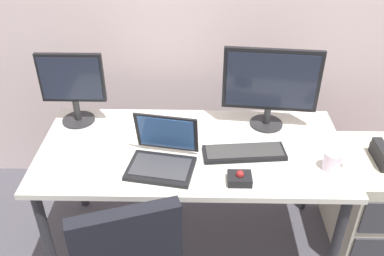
{
  "coord_description": "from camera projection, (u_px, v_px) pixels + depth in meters",
  "views": [
    {
      "loc": [
        0.03,
        -1.73,
        1.98
      ],
      "look_at": [
        0.0,
        0.0,
        0.83
      ],
      "focal_mm": 39.12,
      "sensor_mm": 36.0,
      "label": 1
    }
  ],
  "objects": [
    {
      "name": "ground_plane",
      "position": [
        192.0,
        241.0,
        2.54
      ],
      "size": [
        8.0,
        8.0,
        0.0
      ],
      "primitive_type": "plane",
      "color": "#46444D"
    },
    {
      "name": "desk",
      "position": [
        192.0,
        159.0,
        2.19
      ],
      "size": [
        1.56,
        0.74,
        0.71
      ],
      "color": "silver",
      "rests_on": "ground"
    },
    {
      "name": "file_cabinet",
      "position": [
        375.0,
        201.0,
        2.39
      ],
      "size": [
        0.42,
        0.53,
        0.61
      ],
      "color": "beige",
      "rests_on": "ground"
    },
    {
      "name": "monitor_main",
      "position": [
        271.0,
        84.0,
        2.18
      ],
      "size": [
        0.5,
        0.18,
        0.45
      ],
      "color": "#262628",
      "rests_on": "desk"
    },
    {
      "name": "monitor_side",
      "position": [
        72.0,
        85.0,
        2.23
      ],
      "size": [
        0.35,
        0.18,
        0.41
      ],
      "color": "#262628",
      "rests_on": "desk"
    },
    {
      "name": "keyboard",
      "position": [
        244.0,
        153.0,
        2.09
      ],
      "size": [
        0.42,
        0.17,
        0.03
      ],
      "color": "black",
      "rests_on": "desk"
    },
    {
      "name": "laptop",
      "position": [
        163.0,
        155.0,
        2.0
      ],
      "size": [
        0.35,
        0.32,
        0.24
      ],
      "color": "black",
      "rests_on": "desk"
    },
    {
      "name": "trackball_mouse",
      "position": [
        240.0,
        178.0,
        1.91
      ],
      "size": [
        0.11,
        0.09,
        0.07
      ],
      "color": "black",
      "rests_on": "desk"
    },
    {
      "name": "coffee_mug",
      "position": [
        333.0,
        161.0,
        1.98
      ],
      "size": [
        0.09,
        0.08,
        0.09
      ],
      "color": "silver",
      "rests_on": "desk"
    },
    {
      "name": "paper_notepad",
      "position": [
        107.0,
        163.0,
        2.03
      ],
      "size": [
        0.18,
        0.23,
        0.01
      ],
      "primitive_type": "cube",
      "rotation": [
        0.0,
        0.0,
        -0.18
      ],
      "color": "white",
      "rests_on": "desk"
    }
  ]
}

